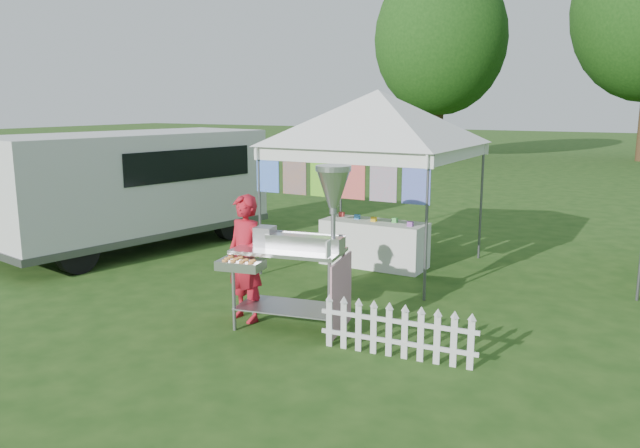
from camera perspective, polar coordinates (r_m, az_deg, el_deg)
The scene contains 8 objects.
ground at distance 7.99m, azimuth -5.59°, elevation -9.41°, with size 120.00×120.00×0.00m, color #1E4213.
canopy_main at distance 10.54m, azimuth 5.31°, elevation 12.08°, with size 4.24×4.24×3.45m.
tree_left at distance 31.98m, azimuth 10.95°, elevation 16.30°, with size 6.40×6.40×9.53m.
donut_cart at distance 7.53m, azimuth -1.40°, elevation -1.02°, with size 1.50×1.26×2.06m.
vendor at distance 8.06m, azimuth -6.84°, elevation -3.14°, with size 0.60×0.39×1.65m, color red.
cargo_van at distance 12.64m, azimuth -16.43°, elevation 3.36°, with size 3.05×5.64×2.22m.
picket_fence at distance 7.03m, azimuth 7.03°, elevation -9.85°, with size 1.79×0.20×0.56m.
display_table at distance 10.81m, azimuth 4.96°, elevation -1.80°, with size 1.80×0.70×0.79m, color white.
Camera 1 is at (4.34, -6.11, 2.78)m, focal length 35.00 mm.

